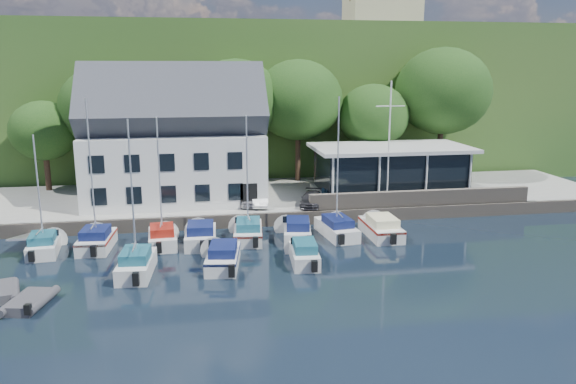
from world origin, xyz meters
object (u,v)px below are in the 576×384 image
boat_r1_4 (247,177)px  dinghy_1 (29,300)px  car_white (259,199)px  boat_r1_0 (38,190)px  club_pavilion (390,170)px  boat_r1_7 (381,226)px  boat_r1_3 (201,233)px  dinghy_0 (1,290)px  flagpole (389,143)px  boat_r1_1 (92,182)px  car_dgrey (311,199)px  boat_r2_3 (304,251)px  car_blue (333,194)px  car_silver (249,198)px  boat_r2_1 (132,195)px  boat_r1_6 (338,175)px  boat_r2_2 (223,255)px  boat_r1_5 (297,229)px  boat_r1_2 (160,182)px  harbor_building (175,147)px

boat_r1_4 → dinghy_1: boat_r1_4 is taller
car_white → boat_r1_0: 16.10m
club_pavilion → boat_r1_7: bearing=-112.8°
boat_r1_0 → boat_r1_3: size_ratio=1.43×
dinghy_0 → dinghy_1: 2.41m
boat_r1_3 → car_white: bearing=54.3°
flagpole → boat_r1_1: bearing=-166.9°
club_pavilion → car_dgrey: 8.37m
boat_r2_3 → dinghy_0: bearing=-166.9°
flagpole → boat_r1_4: bearing=-158.1°
car_blue → dinghy_0: size_ratio=1.16×
flagpole → boat_r1_3: size_ratio=1.65×
car_silver → boat_r1_0: (-13.83, -6.40, 2.60)m
dinghy_0 → dinghy_1: dinghy_1 is taller
car_dgrey → boat_r2_1: boat_r2_1 is taller
flagpole → boat_r1_0: 25.46m
boat_r1_3 → boat_r1_6: boat_r1_6 is taller
boat_r2_2 → dinghy_1: size_ratio=2.02×
boat_r1_1 → boat_r1_4: size_ratio=1.01×
car_silver → car_blue: bearing=5.5°
boat_r1_6 → boat_r2_1: (-13.24, -5.30, 0.29)m
boat_r1_4 → boat_r2_2: bearing=-105.6°
car_white → flagpole: size_ratio=0.35×
boat_r2_1 → boat_r1_0: bearing=146.5°
boat_r1_1 → flagpole: bearing=17.0°
boat_r1_0 → boat_r2_1: size_ratio=0.89×
boat_r2_3 → car_silver: bearing=106.4°
boat_r1_1 → boat_r1_5: 13.88m
dinghy_1 → boat_r2_3: bearing=28.4°
club_pavilion → dinghy_1: size_ratio=4.31×
flagpole → dinghy_1: flagpole is taller
boat_r1_2 → boat_r1_5: 9.82m
flagpole → boat_r1_4: flagpole is taller
harbor_building → boat_r1_2: (-0.81, -9.01, -0.96)m
car_white → dinghy_0: bearing=-135.6°
boat_r1_4 → boat_r1_5: size_ratio=1.46×
flagpole → boat_r1_5: size_ratio=1.58×
dinghy_0 → boat_r2_2: bearing=-4.1°
boat_r1_2 → boat_r2_2: size_ratio=1.42×
boat_r1_3 → dinghy_1: bearing=-132.2°
boat_r1_3 → dinghy_0: boat_r1_3 is taller
harbor_building → boat_r1_2: bearing=-95.1°
boat_r1_2 → dinghy_1: boat_r1_2 is taller
boat_r1_3 → boat_r1_5: size_ratio=0.96×
boat_r1_5 → boat_r2_3: (-0.44, -4.63, -0.05)m
harbor_building → car_silver: 7.33m
harbor_building → boat_r1_4: (4.96, -8.59, -0.91)m
boat_r1_7 → car_dgrey: bearing=124.8°
car_silver → boat_r2_3: size_ratio=0.57×
car_silver → boat_r1_1: boat_r1_1 is taller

